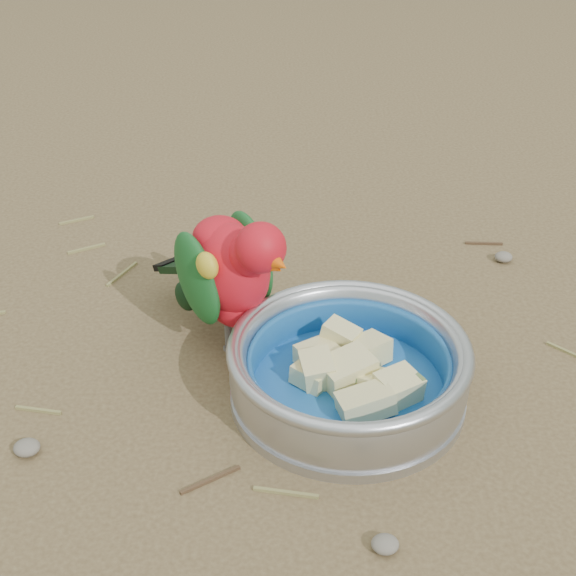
{
  "coord_description": "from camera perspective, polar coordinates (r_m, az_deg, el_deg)",
  "views": [
    {
      "loc": [
        -0.09,
        -0.49,
        0.49
      ],
      "look_at": [
        -0.08,
        0.14,
        0.08
      ],
      "focal_mm": 50.0,
      "sensor_mm": 36.0,
      "label": 1
    }
  ],
  "objects": [
    {
      "name": "ground",
      "position": [
        0.7,
        6.85,
        -11.84
      ],
      "size": [
        60.0,
        60.0,
        0.0
      ],
      "primitive_type": "plane",
      "color": "brown"
    },
    {
      "name": "food_bowl",
      "position": [
        0.74,
        4.25,
        -7.3
      ],
      "size": [
        0.22,
        0.22,
        0.02
      ],
      "primitive_type": "cylinder",
      "color": "#B2B2BA",
      "rests_on": "ground"
    },
    {
      "name": "bowl_wall",
      "position": [
        0.73,
        4.34,
        -5.49
      ],
      "size": [
        0.22,
        0.22,
        0.04
      ],
      "primitive_type": null,
      "color": "#B2B2BA",
      "rests_on": "food_bowl"
    },
    {
      "name": "fruit_wedges",
      "position": [
        0.73,
        4.32,
        -5.92
      ],
      "size": [
        0.13,
        0.13,
        0.03
      ],
      "primitive_type": null,
      "color": "beige",
      "rests_on": "food_bowl"
    },
    {
      "name": "lory_parrot",
      "position": [
        0.77,
        -3.99,
        0.53
      ],
      "size": [
        0.18,
        0.2,
        0.15
      ],
      "primitive_type": null,
      "rotation": [
        0.0,
        0.0,
        -2.45
      ],
      "color": "red",
      "rests_on": "ground"
    },
    {
      "name": "ground_debris",
      "position": [
        0.71,
        6.7,
        -10.16
      ],
      "size": [
        0.9,
        0.8,
        0.01
      ],
      "primitive_type": null,
      "color": "olive",
      "rests_on": "ground"
    }
  ]
}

